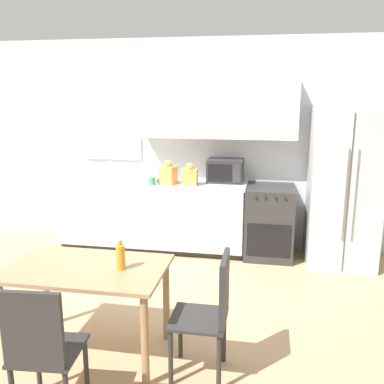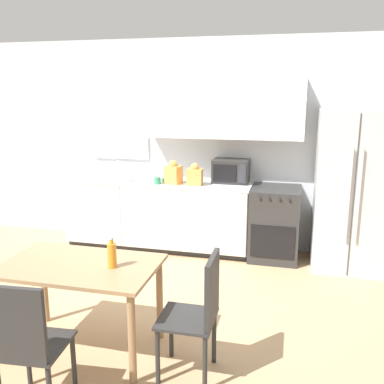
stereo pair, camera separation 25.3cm
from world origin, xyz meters
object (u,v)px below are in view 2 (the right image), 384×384
Objects in this scene: refrigerator at (350,190)px; dining_chair_near at (26,340)px; dining_table at (81,277)px; drink_bottle at (112,255)px; coffee_mug at (158,180)px; microwave at (231,171)px; dining_chair_side at (200,308)px; oven_range at (274,223)px.

refrigerator is 3.78m from dining_chair_near.
drink_bottle reaches higher than dining_table.
microwave is at bearing 20.24° from coffee_mug.
dining_chair_side is (0.19, -2.59, -0.52)m from microwave.
dining_chair_near is 1.16m from dining_chair_side.
dining_table is at bearing 84.20° from dining_chair_side.
refrigerator is at bearing 46.41° from dining_table.
oven_range is at bearing -9.17° from dining_chair_side.
refrigerator reaches higher than oven_range.
dining_table is 0.75m from dining_chair_near.
dining_table is (-2.20, -2.31, -0.30)m from refrigerator.
refrigerator reaches higher than coffee_mug.
oven_range is 0.74× the size of dining_table.
coffee_mug is at bearing 24.73° from dining_chair_side.
oven_range is 0.96× the size of dining_chair_side.
coffee_mug is 0.13× the size of dining_chair_near.
coffee_mug reaches higher than oven_range.
coffee_mug is at bearing 99.24° from drink_bottle.
oven_range is 0.96× the size of dining_chair_near.
dining_chair_near is at bearing -125.47° from refrigerator.
refrigerator is 3.01m from drink_bottle.
coffee_mug is at bearing 92.14° from dining_table.
microwave is at bearing 72.51° from dining_table.
refrigerator is at bearing -7.33° from microwave.
drink_bottle reaches higher than dining_chair_side.
refrigerator reaches higher than microwave.
microwave is 0.38× the size of dining_table.
microwave is 2.56m from drink_bottle.
refrigerator is 1.53× the size of dining_table.
dining_table is 0.34m from drink_bottle.
oven_range is at bearing 61.99° from dining_chair_near.
oven_range is 0.85m from microwave.
oven_range is 7.32× the size of coffee_mug.
refrigerator is at bearing 49.82° from dining_chair_near.
microwave reaches higher than dining_chair_near.
microwave is at bearing 3.94° from dining_chair_side.
refrigerator is 1.43m from microwave.
dining_table is at bearing 87.03° from dining_chair_near.
microwave is (-0.58, 0.13, 0.61)m from oven_range.
coffee_mug is at bearing -172.53° from oven_range.
refrigerator is at bearing 3.45° from coffee_mug.
coffee_mug reaches higher than dining_chair_side.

